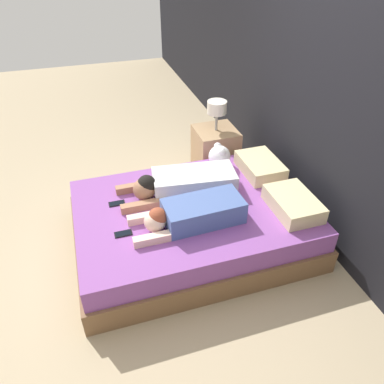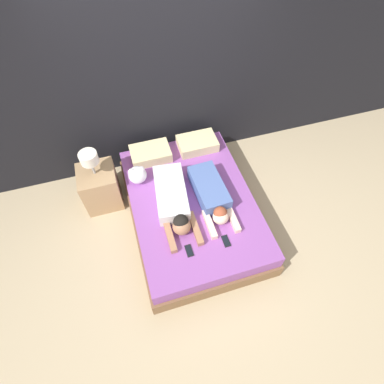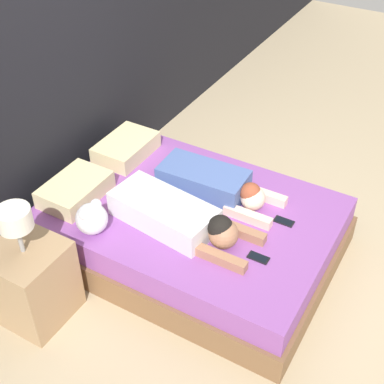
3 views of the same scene
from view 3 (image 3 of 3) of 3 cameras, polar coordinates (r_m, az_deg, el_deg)
ground_plane at (r=4.25m, az=0.00°, el=-6.12°), size 12.00×12.00×0.00m
wall_back at (r=4.14m, az=-15.10°, el=13.15°), size 12.00×0.06×2.60m
bed at (r=4.11m, az=0.00°, el=-4.03°), size 1.52×2.13×0.43m
pillow_head_left at (r=4.11m, az=-12.35°, el=0.27°), size 0.52×0.35×0.14m
pillow_head_right at (r=4.51m, az=-7.04°, el=4.74°), size 0.52×0.35×0.14m
person_left at (r=3.73m, az=-1.41°, el=-2.73°), size 0.45×1.12×0.24m
person_right at (r=4.03m, az=2.46°, el=0.80°), size 0.35×0.96×0.21m
cell_phone_left at (r=3.60m, az=7.10°, el=-6.96°), size 0.07×0.14×0.01m
cell_phone_right at (r=3.90m, az=9.78°, el=-3.11°), size 0.07×0.14×0.01m
plush_toy at (r=3.76m, az=-10.66°, el=-2.75°), size 0.23×0.23×0.24m
nightstand at (r=3.75m, az=-16.79°, el=-8.90°), size 0.46×0.46×0.93m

